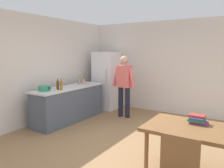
{
  "coord_description": "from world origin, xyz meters",
  "views": [
    {
      "loc": [
        1.99,
        -3.49,
        1.8
      ],
      "look_at": [
        -0.8,
        0.99,
        1.04
      ],
      "focal_mm": 35.98,
      "sensor_mm": 36.0,
      "label": 1
    }
  ],
  "objects": [
    {
      "name": "bottle_beer_brown",
      "position": [
        -1.96,
        0.36,
        1.01
      ],
      "size": [
        0.06,
        0.06,
        0.26
      ],
      "color": "#5B3314",
      "rests_on": "kitchen_counter"
    },
    {
      "name": "person",
      "position": [
        -0.95,
        1.85,
        0.98
      ],
      "size": [
        0.7,
        0.22,
        1.7
      ],
      "color": "#1E1E2D",
      "rests_on": "ground_plane"
    },
    {
      "name": "wall_left",
      "position": [
        -2.6,
        0.2,
        1.35
      ],
      "size": [
        0.12,
        5.6,
        2.7
      ],
      "primitive_type": "cube",
      "color": "silver",
      "rests_on": "ground_plane"
    },
    {
      "name": "book_stack",
      "position": [
        1.37,
        -0.12,
        0.81
      ],
      "size": [
        0.27,
        0.18,
        0.13
      ],
      "color": "#753D7F",
      "rests_on": "dining_table"
    },
    {
      "name": "refrigerator",
      "position": [
        -1.9,
        2.4,
        0.9
      ],
      "size": [
        0.7,
        0.67,
        1.8
      ],
      "color": "white",
      "rests_on": "ground_plane"
    },
    {
      "name": "ground_plane",
      "position": [
        0.0,
        0.0,
        0.0
      ],
      "size": [
        14.0,
        14.0,
        0.0
      ],
      "primitive_type": "plane",
      "color": "#936D47"
    },
    {
      "name": "wall_back",
      "position": [
        0.0,
        3.0,
        1.35
      ],
      "size": [
        6.4,
        0.12,
        2.7
      ],
      "primitive_type": "cube",
      "color": "silver",
      "rests_on": "ground_plane"
    },
    {
      "name": "bottle_oil_amber",
      "position": [
        -1.85,
        0.37,
        1.02
      ],
      "size": [
        0.06,
        0.06,
        0.28
      ],
      "color": "#996619",
      "rests_on": "kitchen_counter"
    },
    {
      "name": "utensil_jar",
      "position": [
        -2.03,
        1.42,
        0.98
      ],
      "size": [
        0.11,
        0.11,
        0.32
      ],
      "color": "tan",
      "rests_on": "kitchen_counter"
    },
    {
      "name": "bottle_vinegar_tall",
      "position": [
        -2.06,
        1.27,
        1.04
      ],
      "size": [
        0.06,
        0.06,
        0.32
      ],
      "color": "gray",
      "rests_on": "kitchen_counter"
    },
    {
      "name": "kitchen_counter",
      "position": [
        -2.0,
        0.8,
        0.45
      ],
      "size": [
        0.64,
        2.2,
        0.9
      ],
      "color": "#4C5666",
      "rests_on": "ground_plane"
    },
    {
      "name": "cooking_pot",
      "position": [
        -2.08,
        0.05,
        0.96
      ],
      "size": [
        0.4,
        0.28,
        0.12
      ],
      "color": "#2D845B",
      "rests_on": "kitchen_counter"
    },
    {
      "name": "dining_table",
      "position": [
        1.4,
        -0.3,
        0.67
      ],
      "size": [
        1.4,
        0.9,
        0.75
      ],
      "color": "brown",
      "rests_on": "ground_plane"
    }
  ]
}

